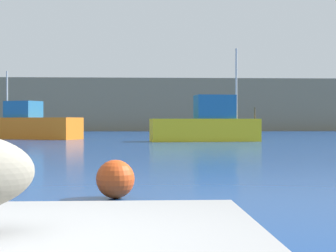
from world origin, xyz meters
TOP-DOWN VIEW (x-y plane):
  - hillside_backdrop at (0.00, 72.62)m, footprint 140.00×17.88m
  - fishing_boat_yellow at (4.95, 30.27)m, footprint 6.64×2.39m
  - fishing_boat_orange at (-6.59, 35.41)m, footprint 7.19×5.00m
  - mooring_buoy at (0.49, 6.09)m, footprint 0.62×0.62m

SIDE VIEW (x-z plane):
  - mooring_buoy at x=0.49m, z-range 0.00..0.62m
  - fishing_boat_orange at x=-6.59m, z-range -1.41..3.29m
  - fishing_boat_yellow at x=4.95m, z-range -1.78..3.85m
  - hillside_backdrop at x=0.00m, z-range 0.00..6.44m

